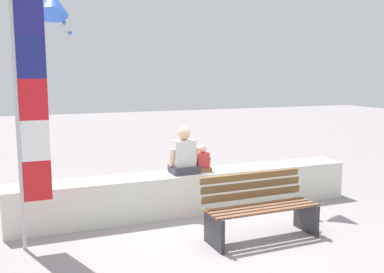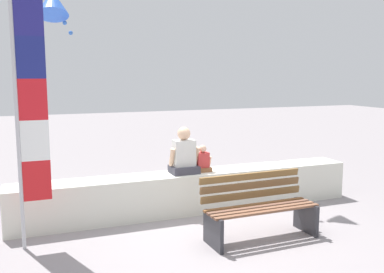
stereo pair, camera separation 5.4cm
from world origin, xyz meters
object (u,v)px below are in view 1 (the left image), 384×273
(person_adult, at_px, (184,155))
(person_child, at_px, (203,161))
(park_bench, at_px, (259,209))
(kite_blue, at_px, (52,3))
(flag_banner, at_px, (28,109))

(person_adult, bearing_deg, person_child, 0.07)
(park_bench, height_order, person_adult, person_adult)
(park_bench, relative_size, person_adult, 2.13)
(person_adult, bearing_deg, kite_blue, 131.02)
(park_bench, relative_size, person_child, 3.63)
(park_bench, distance_m, flag_banner, 3.37)
(park_bench, distance_m, person_adult, 1.64)
(person_adult, distance_m, person_child, 0.35)
(park_bench, bearing_deg, flag_banner, 165.52)
(kite_blue, bearing_deg, park_bench, -55.68)
(person_child, bearing_deg, flag_banner, -166.03)
(park_bench, bearing_deg, kite_blue, 124.32)
(flag_banner, bearing_deg, person_adult, 15.82)
(person_child, height_order, flag_banner, flag_banner)
(person_child, height_order, kite_blue, kite_blue)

